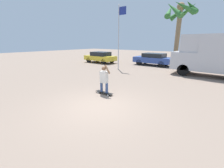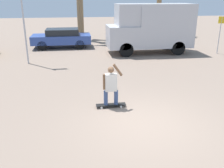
# 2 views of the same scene
# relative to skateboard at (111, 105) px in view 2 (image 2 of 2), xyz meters

# --- Properties ---
(ground_plane) EXTENTS (80.00, 80.00, 0.00)m
(ground_plane) POSITION_rel_skateboard_xyz_m (0.85, -1.38, -0.08)
(ground_plane) COLOR gray
(skateboard) EXTENTS (1.05, 0.24, 0.10)m
(skateboard) POSITION_rel_skateboard_xyz_m (0.00, 0.00, 0.00)
(skateboard) COLOR black
(skateboard) RESTS_ON ground_plane
(person_skateboarder) EXTENTS (0.68, 0.22, 1.48)m
(person_skateboarder) POSITION_rel_skateboard_xyz_m (-0.00, 0.00, 0.78)
(person_skateboarder) COLOR #384C7A
(person_skateboarder) RESTS_ON skateboard
(camper_van) EXTENTS (5.58, 2.17, 3.22)m
(camper_van) POSITION_rel_skateboard_xyz_m (3.94, 8.35, 1.67)
(camper_van) COLOR black
(camper_van) RESTS_ON ground_plane
(parked_car_blue) EXTENTS (4.30, 1.93, 1.39)m
(parked_car_blue) POSITION_rel_skateboard_xyz_m (-2.09, 11.09, 0.67)
(parked_car_blue) COLOR black
(parked_car_blue) RESTS_ON ground_plane
(flagpole) EXTENTS (0.86, 0.12, 5.97)m
(flagpole) POSITION_rel_skateboard_xyz_m (-3.78, 6.61, 3.35)
(flagpole) COLOR #B7B7BC
(flagpole) RESTS_ON ground_plane
(street_sign) EXTENTS (0.44, 0.06, 2.44)m
(street_sign) POSITION_rel_skateboard_xyz_m (8.34, 7.42, 1.48)
(street_sign) COLOR #B7B7BC
(street_sign) RESTS_ON ground_plane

